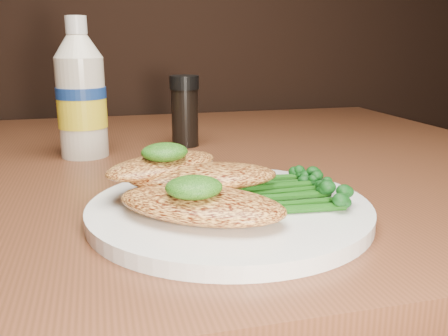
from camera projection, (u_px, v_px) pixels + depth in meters
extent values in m
cylinder|color=white|center=(229.00, 210.00, 0.43)|extent=(0.25, 0.25, 0.01)
ellipsoid|color=#EFA64C|center=(200.00, 204.00, 0.39)|extent=(0.16, 0.15, 0.02)
ellipsoid|color=#EFA64C|center=(203.00, 176.00, 0.44)|extent=(0.14, 0.08, 0.02)
ellipsoid|color=#EFA64C|center=(163.00, 165.00, 0.45)|extent=(0.13, 0.11, 0.02)
ellipsoid|color=#0C3508|center=(194.00, 187.00, 0.38)|extent=(0.05, 0.05, 0.02)
ellipsoid|color=#0C3508|center=(165.00, 152.00, 0.44)|extent=(0.05, 0.05, 0.02)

